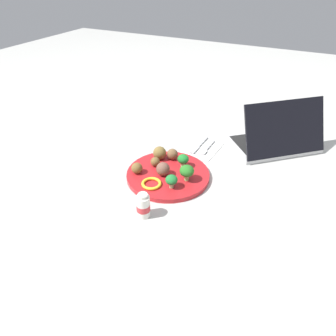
% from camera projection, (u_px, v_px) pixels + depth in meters
% --- Properties ---
extents(ground_plane, '(4.00, 4.00, 0.00)m').
position_uv_depth(ground_plane, '(168.00, 177.00, 1.06)').
color(ground_plane, '#B2B2AD').
extents(plate, '(0.28, 0.28, 0.02)m').
position_uv_depth(plate, '(168.00, 175.00, 1.05)').
color(plate, red).
rests_on(plate, ground_plane).
extents(broccoli_floret_back_right, '(0.04, 0.04, 0.05)m').
position_uv_depth(broccoli_floret_back_right, '(183.00, 159.00, 1.06)').
color(broccoli_floret_back_right, '#90C27C').
rests_on(broccoli_floret_back_right, plate).
extents(broccoli_floret_front_right, '(0.05, 0.05, 0.05)m').
position_uv_depth(broccoli_floret_front_right, '(187.00, 171.00, 0.99)').
color(broccoli_floret_front_right, '#98C06A').
rests_on(broccoli_floret_front_right, plate).
extents(broccoli_floret_near_rim, '(0.04, 0.04, 0.04)m').
position_uv_depth(broccoli_floret_near_rim, '(171.00, 180.00, 0.97)').
color(broccoli_floret_near_rim, '#A3BC7B').
rests_on(broccoli_floret_near_rim, plate).
extents(meatball_far_rim, '(0.05, 0.05, 0.05)m').
position_uv_depth(meatball_far_rim, '(163.00, 169.00, 1.03)').
color(meatball_far_rim, brown).
rests_on(meatball_far_rim, plate).
extents(meatball_center, '(0.05, 0.05, 0.05)m').
position_uv_depth(meatball_center, '(160.00, 153.00, 1.11)').
color(meatball_center, brown).
rests_on(meatball_center, plate).
extents(meatball_mid_right, '(0.03, 0.03, 0.03)m').
position_uv_depth(meatball_mid_right, '(155.00, 162.00, 1.07)').
color(meatball_mid_right, brown).
rests_on(meatball_mid_right, plate).
extents(meatball_front_right, '(0.04, 0.04, 0.04)m').
position_uv_depth(meatball_front_right, '(137.00, 168.00, 1.04)').
color(meatball_front_right, brown).
rests_on(meatball_front_right, plate).
extents(meatball_near_rim, '(0.04, 0.04, 0.04)m').
position_uv_depth(meatball_near_rim, '(172.00, 154.00, 1.11)').
color(meatball_near_rim, brown).
rests_on(meatball_near_rim, plate).
extents(pepper_ring_far_rim, '(0.08, 0.08, 0.01)m').
position_uv_depth(pepper_ring_far_rim, '(151.00, 184.00, 0.99)').
color(pepper_ring_far_rim, yellow).
rests_on(pepper_ring_far_rim, plate).
extents(napkin, '(0.18, 0.13, 0.01)m').
position_uv_depth(napkin, '(204.00, 147.00, 1.22)').
color(napkin, white).
rests_on(napkin, ground_plane).
extents(fork, '(0.12, 0.02, 0.01)m').
position_uv_depth(fork, '(207.00, 148.00, 1.20)').
color(fork, silver).
rests_on(fork, napkin).
extents(knife, '(0.15, 0.02, 0.01)m').
position_uv_depth(knife, '(199.00, 145.00, 1.22)').
color(knife, silver).
rests_on(knife, napkin).
extents(yogurt_bottle, '(0.04, 0.04, 0.08)m').
position_uv_depth(yogurt_bottle, '(143.00, 206.00, 0.88)').
color(yogurt_bottle, white).
rests_on(yogurt_bottle, ground_plane).
extents(laptop, '(0.38, 0.39, 0.20)m').
position_uv_depth(laptop, '(274.00, 139.00, 1.20)').
color(laptop, silver).
rests_on(laptop, ground_plane).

